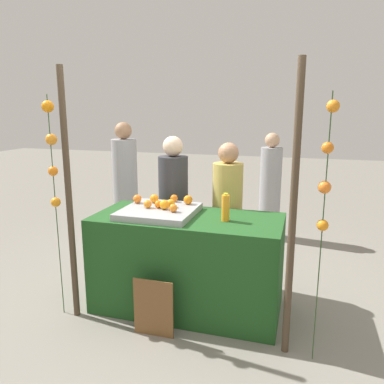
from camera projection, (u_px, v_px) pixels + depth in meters
ground_plane at (188, 307)px, 3.71m from camera, size 24.00×24.00×0.00m
stall_counter at (187, 263)px, 3.62m from camera, size 1.74×0.79×0.91m
orange_tray at (159, 211)px, 3.58m from camera, size 0.67×0.67×0.06m
orange_0 at (159, 204)px, 3.58m from camera, size 0.07×0.07×0.07m
orange_1 at (171, 203)px, 3.60m from camera, size 0.08×0.08×0.08m
orange_2 at (148, 204)px, 3.58m from camera, size 0.08×0.08×0.08m
orange_3 at (173, 208)px, 3.43m from camera, size 0.07×0.07×0.07m
orange_4 at (137, 199)px, 3.76m from camera, size 0.09×0.09×0.09m
orange_5 at (164, 205)px, 3.53m from camera, size 0.09×0.09×0.09m
orange_6 at (174, 198)px, 3.81m from camera, size 0.07×0.07×0.07m
orange_7 at (188, 200)px, 3.71m from camera, size 0.09×0.09×0.09m
orange_8 at (154, 199)px, 3.77m from camera, size 0.09×0.09×0.09m
juice_bottle at (226, 208)px, 3.36m from camera, size 0.07×0.07×0.25m
chalkboard_sign at (154, 308)px, 3.20m from camera, size 0.35×0.03×0.52m
vendor_left at (174, 214)px, 4.21m from camera, size 0.32×0.32×1.60m
vendor_right at (227, 222)px, 4.01m from camera, size 0.31×0.31×1.55m
crowd_person_0 at (125, 188)px, 5.32m from camera, size 0.34×0.34×1.71m
crowd_person_1 at (270, 190)px, 5.58m from camera, size 0.31×0.31×1.55m
canopy_post_left at (69, 198)px, 3.33m from camera, size 0.06×0.06×2.24m
canopy_post_right at (293, 216)px, 2.80m from camera, size 0.06×0.06×2.24m
garland_strand_left at (52, 150)px, 3.28m from camera, size 0.10×0.11×2.01m
garland_strand_right at (327, 171)px, 2.62m from camera, size 0.10×0.10×2.01m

